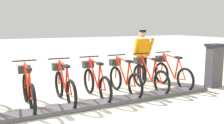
# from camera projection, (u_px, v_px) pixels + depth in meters

# --- Properties ---
(ground_plane) EXTENTS (60.00, 60.00, 0.00)m
(ground_plane) POSITION_uv_depth(u_px,v_px,m) (63.00, 111.00, 5.20)
(ground_plane) COLOR #B3B3A5
(dock_rail_base) EXTENTS (0.44, 8.08, 0.10)m
(dock_rail_base) POSITION_uv_depth(u_px,v_px,m) (63.00, 109.00, 5.20)
(dock_rail_base) COLOR #47474C
(dock_rail_base) RESTS_ON ground
(payment_kiosk) EXTENTS (0.36, 0.52, 1.28)m
(payment_kiosk) POSITION_uv_depth(u_px,v_px,m) (214.00, 65.00, 7.19)
(payment_kiosk) COLOR #38383D
(payment_kiosk) RESTS_ON ground
(bike_docked_0) EXTENTS (1.72, 0.54, 1.02)m
(bike_docked_0) POSITION_uv_depth(u_px,v_px,m) (171.00, 73.00, 7.23)
(bike_docked_0) COLOR black
(bike_docked_0) RESTS_ON ground
(bike_docked_1) EXTENTS (1.72, 0.54, 1.02)m
(bike_docked_1) POSITION_uv_depth(u_px,v_px,m) (148.00, 75.00, 6.87)
(bike_docked_1) COLOR black
(bike_docked_1) RESTS_ON ground
(bike_docked_2) EXTENTS (1.72, 0.54, 1.02)m
(bike_docked_2) POSITION_uv_depth(u_px,v_px,m) (123.00, 78.00, 6.51)
(bike_docked_2) COLOR black
(bike_docked_2) RESTS_ON ground
(bike_docked_3) EXTENTS (1.72, 0.54, 1.02)m
(bike_docked_3) POSITION_uv_depth(u_px,v_px,m) (95.00, 81.00, 6.15)
(bike_docked_3) COLOR black
(bike_docked_3) RESTS_ON ground
(bike_docked_4) EXTENTS (1.72, 0.54, 1.02)m
(bike_docked_4) POSITION_uv_depth(u_px,v_px,m) (64.00, 84.00, 5.78)
(bike_docked_4) COLOR black
(bike_docked_4) RESTS_ON ground
(bike_docked_5) EXTENTS (1.72, 0.54, 1.02)m
(bike_docked_5) POSITION_uv_depth(u_px,v_px,m) (28.00, 88.00, 5.42)
(bike_docked_5) COLOR black
(bike_docked_5) RESTS_ON ground
(worker_near_rack) EXTENTS (0.49, 0.64, 1.66)m
(worker_near_rack) POSITION_uv_depth(u_px,v_px,m) (142.00, 53.00, 7.99)
(worker_near_rack) COLOR white
(worker_near_rack) RESTS_ON ground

